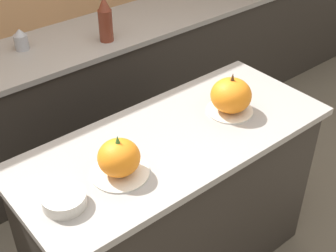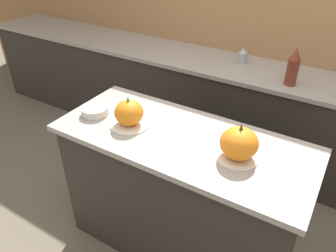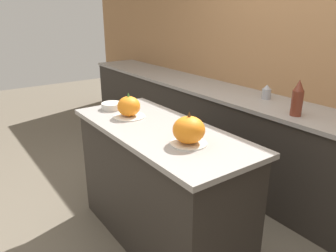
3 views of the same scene
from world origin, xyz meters
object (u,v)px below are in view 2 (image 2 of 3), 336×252
(pumpkin_cake_right, at_px, (239,144))
(mixing_bowl, at_px, (95,111))
(bottle_tall, at_px, (293,67))
(bottle_short, at_px, (243,56))
(pumpkin_cake_left, at_px, (129,114))

(pumpkin_cake_right, distance_m, mixing_bowl, 0.92)
(bottle_tall, distance_m, bottle_short, 0.52)
(pumpkin_cake_right, distance_m, bottle_tall, 1.07)
(pumpkin_cake_left, relative_size, bottle_short, 1.82)
(bottle_tall, bearing_deg, bottle_short, 154.19)
(pumpkin_cake_right, height_order, bottle_short, pumpkin_cake_right)
(mixing_bowl, bearing_deg, pumpkin_cake_right, 3.15)
(pumpkin_cake_left, bearing_deg, pumpkin_cake_right, 3.12)
(pumpkin_cake_right, bearing_deg, mixing_bowl, -176.85)
(bottle_short, distance_m, mixing_bowl, 1.42)
(bottle_short, height_order, mixing_bowl, bottle_short)
(pumpkin_cake_right, xyz_separation_m, mixing_bowl, (-0.92, -0.05, -0.06))
(pumpkin_cake_left, xyz_separation_m, bottle_tall, (0.66, 1.11, 0.04))
(pumpkin_cake_left, height_order, pumpkin_cake_right, pumpkin_cake_right)
(pumpkin_cake_left, xyz_separation_m, mixing_bowl, (-0.26, -0.01, -0.05))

